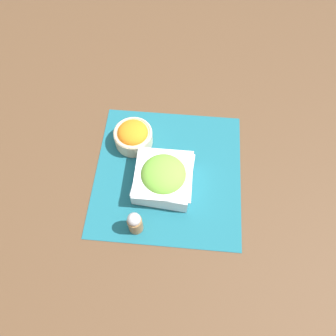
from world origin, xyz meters
TOP-DOWN VIEW (x-y plane):
  - ground_plane at (0.00, 0.00)m, footprint 3.00×3.00m
  - placemat at (0.00, 0.00)m, footprint 0.44×0.43m
  - lettuce_bowl at (0.04, -0.01)m, footprint 0.17×0.17m
  - carrot_bowl at (-0.10, -0.12)m, footprint 0.12×0.12m
  - pepper_shaker at (0.18, -0.07)m, footprint 0.04×0.04m

SIDE VIEW (x-z plane):
  - ground_plane at x=0.00m, z-range 0.00..0.00m
  - placemat at x=0.00m, z-range 0.00..0.00m
  - carrot_bowl at x=-0.10m, z-range 0.00..0.08m
  - lettuce_bowl at x=0.04m, z-range 0.00..0.09m
  - pepper_shaker at x=0.18m, z-range 0.00..0.09m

